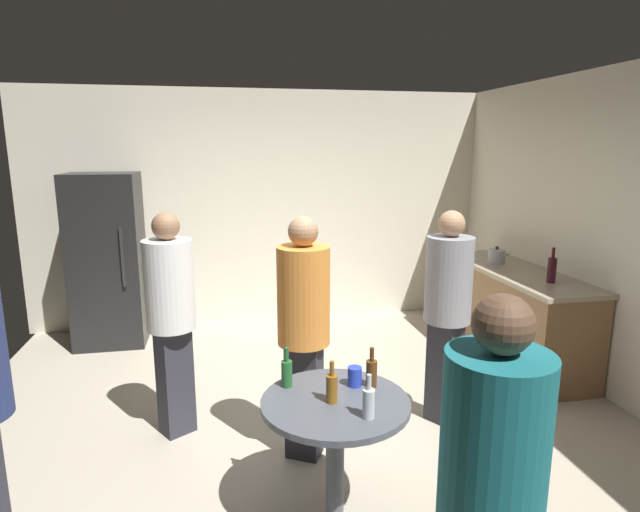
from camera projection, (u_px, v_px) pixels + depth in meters
ground_plane at (299, 438)px, 3.82m from camera, size 5.20×5.20×0.10m
wall_back at (264, 209)px, 6.06m from camera, size 5.32×0.06×2.70m
wall_side_right at (631, 239)px, 4.03m from camera, size 0.06×5.20×2.70m
refrigerator at (108, 260)px, 5.42m from camera, size 0.70×0.68×1.80m
kitchen_counter at (514, 314)px, 5.07m from camera, size 0.64×1.90×0.90m
kettle at (497, 256)px, 5.24m from camera, size 0.24×0.17×0.18m
wine_bottle_on_counter at (552, 269)px, 4.48m from camera, size 0.08×0.08×0.31m
foreground_table at (335, 418)px, 2.77m from camera, size 0.80×0.80×0.73m
beer_bottle_amber at (332, 387)px, 2.71m from camera, size 0.06×0.06×0.23m
beer_bottle_brown at (372, 372)px, 2.90m from camera, size 0.06×0.06×0.23m
beer_bottle_green at (287, 372)px, 2.89m from camera, size 0.06×0.06×0.23m
beer_bottle_clear at (369, 402)px, 2.56m from camera, size 0.06×0.06×0.23m
plastic_cup_blue at (355, 376)px, 2.91m from camera, size 0.08×0.08×0.11m
person_in_orange_shirt at (304, 321)px, 3.34m from camera, size 0.46×0.46×1.64m
person_in_white_shirt at (171, 308)px, 3.62m from camera, size 0.47×0.47×1.63m
person_in_teal_shirt at (490, 494)px, 1.68m from camera, size 0.44×0.44×1.62m
person_in_gray_shirt at (448, 302)px, 3.79m from camera, size 0.47×0.47×1.62m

